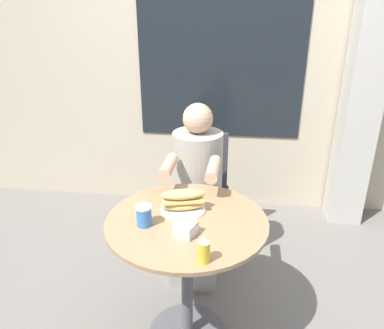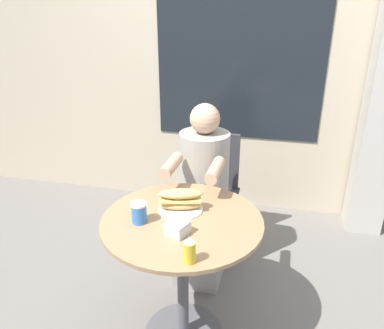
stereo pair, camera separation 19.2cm
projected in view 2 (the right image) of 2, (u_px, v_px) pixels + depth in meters
name	position (u px, v px, depth m)	size (l,w,h in m)	color
storefront_wall	(232.00, 46.00, 3.01)	(8.00, 0.09, 2.80)	#B7A88E
cafe_table	(183.00, 252.00, 1.89)	(0.79, 0.79, 0.75)	#997551
diner_chair	(213.00, 182.00, 2.72)	(0.39, 0.39, 0.87)	#333338
seated_diner	(203.00, 205.00, 2.42)	(0.33, 0.57, 1.18)	gray
sandwich_on_plate	(180.00, 201.00, 1.88)	(0.24, 0.22, 0.11)	white
drink_cup	(139.00, 213.00, 1.77)	(0.08, 0.08, 0.10)	#336BB7
napkin_box	(178.00, 228.00, 1.69)	(0.12, 0.12, 0.06)	silver
condiment_bottle	(189.00, 250.00, 1.49)	(0.05, 0.05, 0.12)	gold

